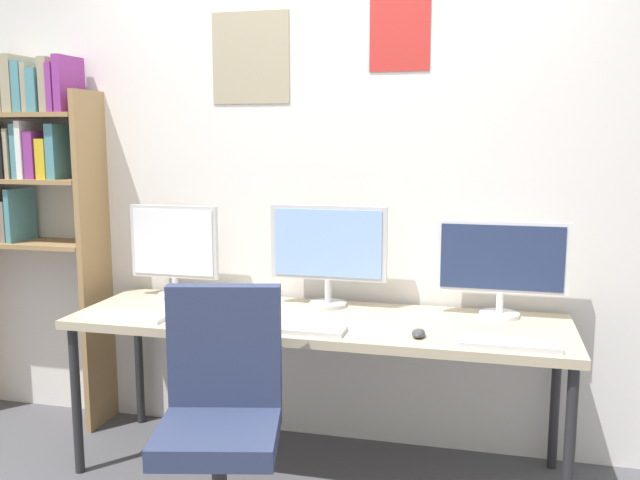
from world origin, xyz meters
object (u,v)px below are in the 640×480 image
(keyboard_left, at_px, (125,316))
(monitor_left, at_px, (174,248))
(monitor_center, at_px, (328,249))
(coffee_mug, at_px, (212,299))
(mouse_left_side, at_px, (418,333))
(mouse_right_side, at_px, (207,316))
(monitor_right, at_px, (501,263))
(keyboard_right, at_px, (510,344))
(desk, at_px, (317,328))
(office_chair, at_px, (221,445))
(keyboard_center, at_px, (304,329))
(bookshelf, at_px, (19,174))

(keyboard_left, bearing_deg, monitor_left, 85.49)
(monitor_center, xyz_separation_m, coffee_mug, (-0.53, -0.17, -0.24))
(mouse_left_side, height_order, mouse_right_side, same)
(monitor_center, height_order, mouse_right_side, monitor_center)
(monitor_left, xyz_separation_m, coffee_mug, (0.28, -0.17, -0.21))
(monitor_right, relative_size, keyboard_right, 1.51)
(desk, xyz_separation_m, office_chair, (-0.21, -0.65, -0.29))
(mouse_left_side, bearing_deg, monitor_center, 139.69)
(desk, relative_size, coffee_mug, 21.23)
(monitor_center, height_order, monitor_right, monitor_center)
(keyboard_left, bearing_deg, monitor_right, 15.05)
(keyboard_center, bearing_deg, bookshelf, 164.93)
(desk, relative_size, bookshelf, 1.14)
(office_chair, xyz_separation_m, monitor_center, (0.21, 0.86, 0.62))
(monitor_right, bearing_deg, coffee_mug, -172.53)
(office_chair, relative_size, monitor_center, 1.74)
(keyboard_left, bearing_deg, office_chair, -33.76)
(desk, height_order, office_chair, office_chair)
(monitor_left, distance_m, keyboard_right, 1.72)
(desk, bearing_deg, keyboard_right, -15.31)
(monitor_right, xyz_separation_m, keyboard_right, (0.03, -0.44, -0.24))
(keyboard_right, distance_m, mouse_right_side, 1.31)
(office_chair, distance_m, monitor_right, 1.46)
(desk, height_order, monitor_center, monitor_center)
(keyboard_left, xyz_separation_m, keyboard_right, (1.68, 0.00, 0.00))
(keyboard_left, height_order, mouse_right_side, mouse_right_side)
(coffee_mug, bearing_deg, office_chair, -65.25)
(monitor_right, bearing_deg, monitor_left, -180.00)
(bookshelf, distance_m, keyboard_center, 1.87)
(keyboard_left, distance_m, mouse_left_side, 1.32)
(bookshelf, height_order, keyboard_right, bookshelf)
(office_chair, distance_m, monitor_center, 1.08)
(monitor_left, bearing_deg, office_chair, -55.46)
(monitor_center, height_order, keyboard_center, monitor_center)
(monitor_right, xyz_separation_m, coffee_mug, (-1.33, -0.17, -0.21))
(monitor_right, height_order, mouse_left_side, monitor_right)
(monitor_left, distance_m, coffee_mug, 0.39)
(keyboard_left, bearing_deg, mouse_right_side, 11.09)
(office_chair, height_order, monitor_center, monitor_center)
(bookshelf, distance_m, mouse_right_side, 1.43)
(keyboard_right, distance_m, mouse_left_side, 0.36)
(bookshelf, relative_size, mouse_right_side, 20.58)
(mouse_left_side, bearing_deg, keyboard_left, -178.41)
(monitor_left, height_order, monitor_right, monitor_left)
(monitor_left, height_order, coffee_mug, monitor_left)
(mouse_left_side, bearing_deg, desk, 157.99)
(monitor_right, distance_m, keyboard_right, 0.51)
(desk, bearing_deg, keyboard_center, -90.00)
(bookshelf, height_order, mouse_left_side, bookshelf)
(desk, distance_m, coffee_mug, 0.54)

